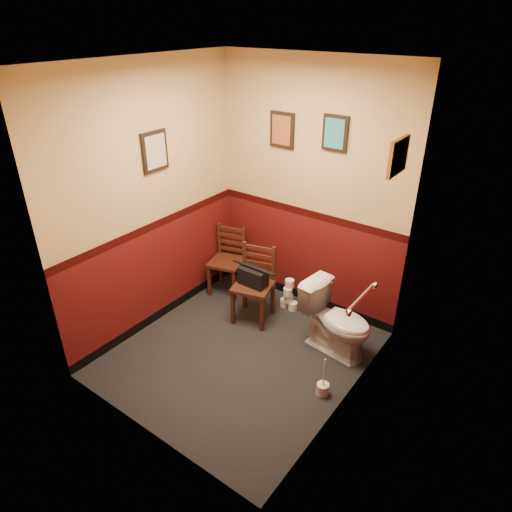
{
  "coord_description": "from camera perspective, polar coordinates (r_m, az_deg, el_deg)",
  "views": [
    {
      "loc": [
        2.22,
        -2.78,
        3.02
      ],
      "look_at": [
        0.0,
        0.25,
        1.0
      ],
      "focal_mm": 32.0,
      "sensor_mm": 36.0,
      "label": 1
    }
  ],
  "objects": [
    {
      "name": "toilet_brush",
      "position": [
        4.26,
        8.34,
        -16.04
      ],
      "size": [
        0.11,
        0.11,
        0.4
      ],
      "color": "silver",
      "rests_on": "floor"
    },
    {
      "name": "framed_print_back_b",
      "position": [
        4.54,
        9.85,
        14.89
      ],
      "size": [
        0.26,
        0.04,
        0.34
      ],
      "color": "black",
      "rests_on": "wall_back"
    },
    {
      "name": "floor",
      "position": [
        4.67,
        -1.85,
        -12.07
      ],
      "size": [
        2.2,
        2.4,
        0.0
      ],
      "primitive_type": "cube",
      "color": "black",
      "rests_on": "ground"
    },
    {
      "name": "wall_back",
      "position": [
        4.85,
        6.7,
        7.95
      ],
      "size": [
        2.2,
        0.0,
        2.7
      ],
      "primitive_type": "cube",
      "rotation": [
        1.57,
        0.0,
        0.0
      ],
      "color": "#4E0F0F",
      "rests_on": "ground"
    },
    {
      "name": "toilet",
      "position": [
        4.56,
        10.08,
        -8.0
      ],
      "size": [
        0.76,
        0.49,
        0.71
      ],
      "primitive_type": "imported",
      "rotation": [
        0.0,
        0.0,
        1.45
      ],
      "color": "white",
      "rests_on": "floor"
    },
    {
      "name": "ceiling",
      "position": [
        3.57,
        -2.58,
        23.1
      ],
      "size": [
        2.2,
        2.4,
        0.0
      ],
      "primitive_type": "cube",
      "rotation": [
        3.14,
        0.0,
        0.0
      ],
      "color": "silver",
      "rests_on": "ground"
    },
    {
      "name": "framed_print_left",
      "position": [
        4.53,
        -12.53,
        12.66
      ],
      "size": [
        0.04,
        0.3,
        0.38
      ],
      "color": "black",
      "rests_on": "wall_left"
    },
    {
      "name": "grab_bar",
      "position": [
        3.85,
        13.02,
        -5.12
      ],
      "size": [
        0.05,
        0.56,
        0.06
      ],
      "color": "silver",
      "rests_on": "wall_right"
    },
    {
      "name": "framed_print_right",
      "position": [
        3.7,
        17.33,
        11.81
      ],
      "size": [
        0.04,
        0.34,
        0.28
      ],
      "color": "olive",
      "rests_on": "wall_right"
    },
    {
      "name": "chair_right",
      "position": [
        4.93,
        -0.2,
        -3.55
      ],
      "size": [
        0.48,
        0.48,
        0.84
      ],
      "rotation": [
        0.0,
        0.0,
        0.26
      ],
      "color": "#3E1C12",
      "rests_on": "floor"
    },
    {
      "name": "wall_front",
      "position": [
        3.2,
        -15.59,
        -4.42
      ],
      "size": [
        2.2,
        0.0,
        2.7
      ],
      "primitive_type": "cube",
      "rotation": [
        -1.57,
        0.0,
        0.0
      ],
      "color": "#4E0F0F",
      "rests_on": "ground"
    },
    {
      "name": "handbag",
      "position": [
        4.84,
        -0.37,
        -2.61
      ],
      "size": [
        0.31,
        0.15,
        0.22
      ],
      "rotation": [
        0.0,
        0.0,
        -0.0
      ],
      "color": "black",
      "rests_on": "chair_right"
    },
    {
      "name": "tp_stack",
      "position": [
        5.22,
        4.1,
        -5.05
      ],
      "size": [
        0.21,
        0.13,
        0.37
      ],
      "color": "silver",
      "rests_on": "floor"
    },
    {
      "name": "framed_print_back_a",
      "position": [
        4.84,
        3.27,
        15.46
      ],
      "size": [
        0.28,
        0.04,
        0.36
      ],
      "color": "black",
      "rests_on": "wall_back"
    },
    {
      "name": "wall_left",
      "position": [
        4.64,
        -12.97,
        6.44
      ],
      "size": [
        0.0,
        2.4,
        2.7
      ],
      "primitive_type": "cube",
      "rotation": [
        1.57,
        0.0,
        1.57
      ],
      "color": "#4E0F0F",
      "rests_on": "ground"
    },
    {
      "name": "wall_right",
      "position": [
        3.43,
        12.46,
        -1.59
      ],
      "size": [
        0.0,
        2.4,
        2.7
      ],
      "primitive_type": "cube",
      "rotation": [
        1.57,
        0.0,
        -1.57
      ],
      "color": "#4E0F0F",
      "rests_on": "ground"
    },
    {
      "name": "chair_left",
      "position": [
        5.44,
        -3.54,
        -0.56
      ],
      "size": [
        0.46,
        0.46,
        0.8
      ],
      "rotation": [
        0.0,
        0.0,
        0.27
      ],
      "color": "#3E1C12",
      "rests_on": "floor"
    }
  ]
}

